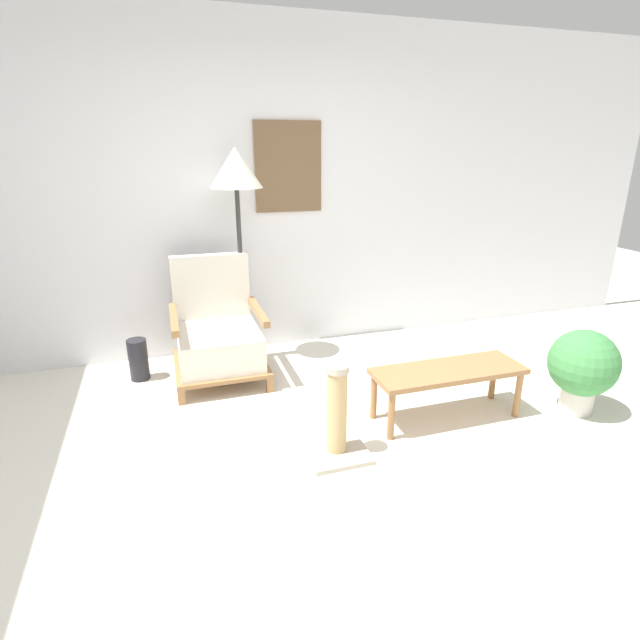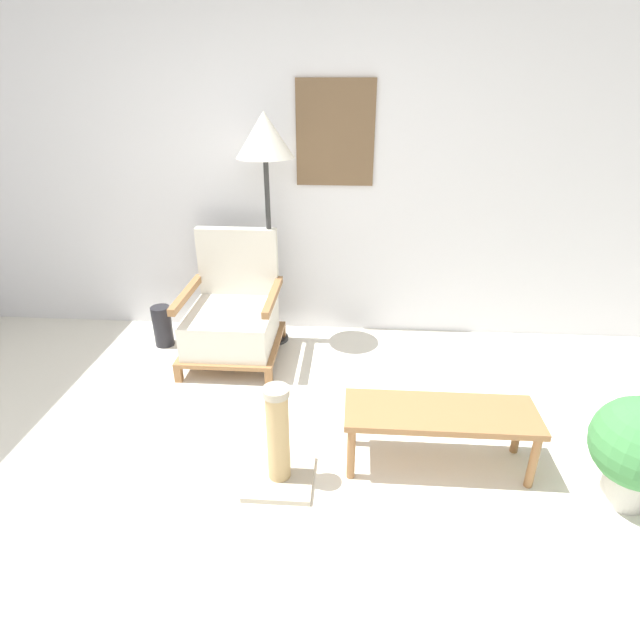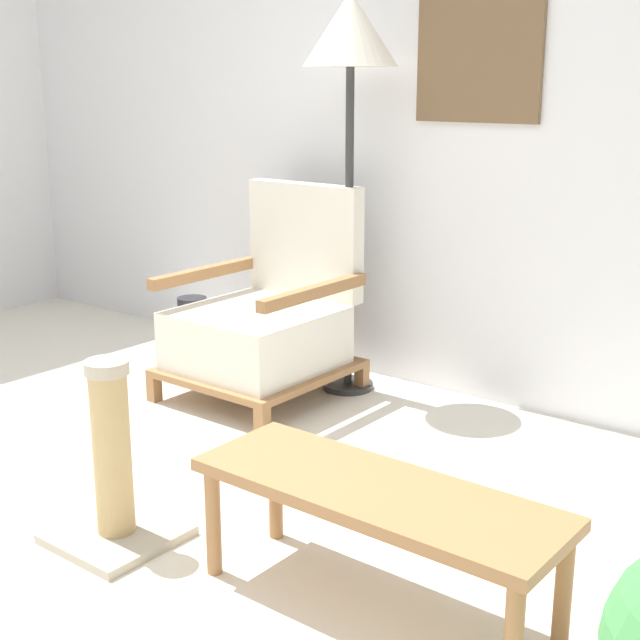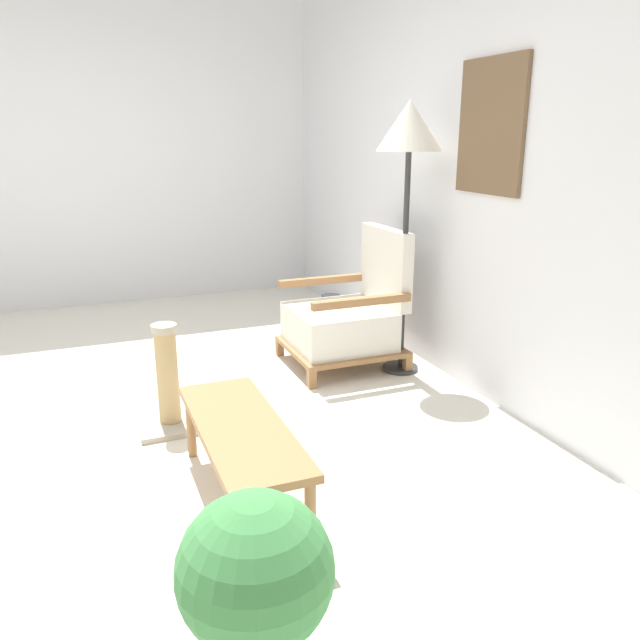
% 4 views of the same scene
% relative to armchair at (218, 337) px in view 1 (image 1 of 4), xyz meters
% --- Properties ---
extents(ground_plane, '(14.00, 14.00, 0.00)m').
position_rel_armchair_xyz_m(ground_plane, '(0.41, -1.70, -0.33)').
color(ground_plane, silver).
extents(wall_back, '(8.00, 0.09, 2.70)m').
position_rel_armchair_xyz_m(wall_back, '(0.41, 0.56, 1.02)').
color(wall_back, silver).
rests_on(wall_back, ground_plane).
extents(armchair, '(0.68, 0.73, 0.91)m').
position_rel_armchair_xyz_m(armchair, '(0.00, 0.00, 0.00)').
color(armchair, olive).
rests_on(armchair, ground_plane).
extents(floor_lamp, '(0.40, 0.40, 1.71)m').
position_rel_armchair_xyz_m(floor_lamp, '(0.25, 0.28, 1.16)').
color(floor_lamp, '#2D2D2D').
rests_on(floor_lamp, ground_plane).
extents(coffee_table, '(1.00, 0.35, 0.35)m').
position_rel_armchair_xyz_m(coffee_table, '(1.35, -1.09, -0.02)').
color(coffee_table, olive).
rests_on(coffee_table, ground_plane).
extents(vase, '(0.15, 0.15, 0.32)m').
position_rel_armchair_xyz_m(vase, '(-0.60, 0.13, -0.17)').
color(vase, black).
rests_on(vase, ground_plane).
extents(potted_plant, '(0.45, 0.45, 0.58)m').
position_rel_armchair_xyz_m(potted_plant, '(2.25, -1.29, 0.01)').
color(potted_plant, beige).
rests_on(potted_plant, ground_plane).
extents(scratching_post, '(0.35, 0.35, 0.57)m').
position_rel_armchair_xyz_m(scratching_post, '(0.52, -1.27, -0.12)').
color(scratching_post, '#B2A893').
rests_on(scratching_post, ground_plane).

